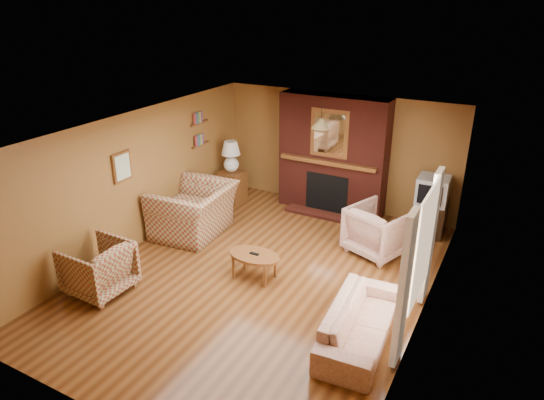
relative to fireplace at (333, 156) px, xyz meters
The scene contains 20 objects.
floor 3.21m from the fireplace, 90.00° to the right, with size 6.50×6.50×0.00m, color #4E2810.
ceiling 3.22m from the fireplace, 90.00° to the right, with size 6.50×6.50×0.00m, color silver.
wall_back 0.27m from the fireplace, 90.00° to the left, with size 6.50×6.50×0.00m, color #915B2C.
wall_front 6.23m from the fireplace, 90.00° to the right, with size 6.50×6.50×0.00m, color #915B2C.
wall_left 3.89m from the fireplace, 129.95° to the right, with size 6.50×6.50×0.00m, color #915B2C.
wall_right 3.89m from the fireplace, 50.05° to the right, with size 6.50×6.50×0.00m, color #915B2C.
fireplace is the anchor object (origin of this frame).
window_right 4.02m from the fireplace, 52.40° to the right, with size 0.10×1.85×2.00m.
bookshelf 2.72m from the fireplace, 156.05° to the right, with size 0.09×0.55×0.71m.
botanical_print 4.12m from the fireplace, 126.90° to the right, with size 0.05×0.40×0.50m.
pendant_light 1.07m from the fireplace, 90.00° to the right, with size 0.36×0.36×0.48m.
plaid_loveseat 3.00m from the fireplace, 129.48° to the right, with size 1.44×1.26×0.94m, color maroon.
plaid_armchair 4.97m from the fireplace, 113.41° to the right, with size 0.86×0.88×0.80m, color maroon.
floral_sofa 4.29m from the fireplace, 63.04° to the right, with size 1.85×0.72×0.54m, color #C3B997.
floral_armchair 2.10m from the fireplace, 43.50° to the right, with size 0.92×0.94×0.86m, color #C3B997.
coffee_table 3.18m from the fireplace, 91.19° to the right, with size 0.86×0.53×0.45m.
side_table 2.33m from the fireplace, 165.71° to the right, with size 0.49×0.49×0.66m, color brown.
table_lamp 2.17m from the fireplace, 165.71° to the right, with size 0.41×0.41×0.68m.
tv_stand 2.23m from the fireplace, ahead, with size 0.58×0.53×0.63m, color black.
crt_tv 2.08m from the fireplace, ahead, with size 0.57×0.57×0.51m.
Camera 1 is at (3.33, -5.84, 4.21)m, focal length 32.00 mm.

